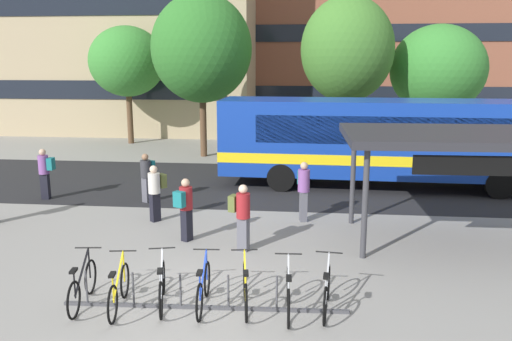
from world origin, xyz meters
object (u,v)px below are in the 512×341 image
(commuter_teal_pack_3, at_px, (45,170))
(street_tree_2, at_px, (347,50))
(commuter_teal_pack_6, at_px, (147,174))
(commuter_olive_pack_2, at_px, (155,189))
(commuter_teal_pack_0, at_px, (185,205))
(commuter_teal_pack_5, at_px, (303,187))
(commuter_olive_pack_4, at_px, (242,213))
(parked_bicycle_black_0, at_px, (82,286))
(parked_bicycle_silver_6, at_px, (327,292))
(parked_bicycle_yellow_4, at_px, (245,289))
(parked_bicycle_silver_5, at_px, (288,294))
(street_tree_3, at_px, (127,62))
(parked_bicycle_blue_3, at_px, (203,289))
(street_tree_0, at_px, (202,49))
(parked_bicycle_silver_2, at_px, (162,287))
(street_tree_1, at_px, (438,69))
(city_bus, at_px, (384,139))
(transit_shelter, at_px, (474,139))
(parked_bicycle_yellow_1, at_px, (119,290))

(commuter_teal_pack_3, distance_m, street_tree_2, 14.71)
(commuter_teal_pack_6, bearing_deg, commuter_olive_pack_2, 42.97)
(commuter_teal_pack_0, bearing_deg, commuter_teal_pack_5, -29.78)
(commuter_olive_pack_4, distance_m, commuter_teal_pack_6, 5.54)
(parked_bicycle_black_0, bearing_deg, commuter_olive_pack_4, -46.55)
(commuter_teal_pack_5, height_order, street_tree_2, street_tree_2)
(parked_bicycle_silver_6, xyz_separation_m, commuter_teal_pack_3, (-9.16, 7.03, 0.61))
(parked_bicycle_yellow_4, height_order, commuter_teal_pack_3, commuter_teal_pack_3)
(parked_bicycle_silver_6, relative_size, street_tree_2, 0.23)
(parked_bicycle_silver_5, bearing_deg, street_tree_3, 23.97)
(parked_bicycle_blue_3, relative_size, parked_bicycle_silver_5, 1.00)
(parked_bicycle_silver_6, distance_m, commuter_olive_pack_4, 3.61)
(parked_bicycle_blue_3, xyz_separation_m, commuter_olive_pack_4, (0.34, 3.05, 0.58))
(commuter_olive_pack_4, distance_m, street_tree_3, 18.32)
(commuter_olive_pack_4, height_order, commuter_teal_pack_6, commuter_olive_pack_4)
(commuter_olive_pack_2, relative_size, street_tree_0, 0.22)
(parked_bicycle_silver_2, relative_size, commuter_teal_pack_6, 1.04)
(parked_bicycle_silver_2, bearing_deg, parked_bicycle_yellow_4, -100.85)
(street_tree_2, bearing_deg, street_tree_1, 20.97)
(parked_bicycle_silver_5, bearing_deg, street_tree_1, -23.05)
(commuter_teal_pack_5, xyz_separation_m, street_tree_2, (1.87, 10.94, 4.08))
(parked_bicycle_black_0, distance_m, commuter_teal_pack_5, 7.12)
(parked_bicycle_black_0, bearing_deg, parked_bicycle_silver_2, -91.58)
(city_bus, height_order, parked_bicycle_blue_3, city_bus)
(transit_shelter, xyz_separation_m, commuter_teal_pack_3, (-12.85, 2.90, -1.69))
(parked_bicycle_yellow_4, xyz_separation_m, commuter_teal_pack_3, (-7.63, 7.06, 0.61))
(commuter_teal_pack_3, relative_size, street_tree_1, 0.27)
(parked_bicycle_yellow_1, bearing_deg, city_bus, -39.08)
(commuter_teal_pack_0, distance_m, street_tree_3, 17.20)
(city_bus, bearing_deg, street_tree_2, -79.59)
(commuter_teal_pack_5, xyz_separation_m, street_tree_0, (-4.96, 9.85, 4.11))
(street_tree_1, bearing_deg, parked_bicycle_silver_5, -110.13)
(parked_bicycle_blue_3, distance_m, parked_bicycle_silver_6, 2.32)
(street_tree_3, bearing_deg, parked_bicycle_silver_6, -61.23)
(commuter_olive_pack_2, bearing_deg, transit_shelter, 125.09)
(parked_bicycle_yellow_4, height_order, commuter_teal_pack_5, commuter_teal_pack_5)
(street_tree_1, bearing_deg, transit_shelter, -99.46)
(transit_shelter, xyz_separation_m, street_tree_1, (2.35, 14.13, 1.45))
(commuter_teal_pack_0, relative_size, street_tree_1, 0.26)
(parked_bicycle_silver_6, bearing_deg, street_tree_3, 33.99)
(parked_bicycle_black_0, height_order, commuter_olive_pack_4, commuter_olive_pack_4)
(parked_bicycle_yellow_1, height_order, commuter_olive_pack_2, commuter_olive_pack_2)
(street_tree_2, bearing_deg, parked_bicycle_black_0, -109.75)
(street_tree_2, xyz_separation_m, street_tree_3, (-11.71, 2.40, -0.58))
(street_tree_1, height_order, street_tree_2, street_tree_2)
(city_bus, relative_size, commuter_teal_pack_3, 7.02)
(city_bus, relative_size, parked_bicycle_blue_3, 7.02)
(street_tree_1, bearing_deg, parked_bicycle_silver_6, -108.31)
(transit_shelter, relative_size, commuter_teal_pack_6, 3.96)
(parked_bicycle_silver_2, height_order, commuter_teal_pack_6, commuter_teal_pack_6)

